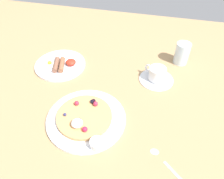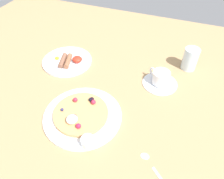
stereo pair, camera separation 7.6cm
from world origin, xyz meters
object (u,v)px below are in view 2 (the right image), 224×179
at_px(teaspoon, 150,164).
at_px(syrup_ramekin, 88,142).
at_px(water_glass, 190,59).
at_px(coffee_saucer, 160,83).
at_px(coffee_cup, 161,77).
at_px(breakfast_plate, 67,61).
at_px(pancake_plate, 83,116).

bearing_deg(teaspoon, syrup_ramekin, -176.86).
relative_size(syrup_ramekin, water_glass, 0.44).
height_order(coffee_saucer, teaspoon, coffee_saucer).
distance_m(syrup_ramekin, water_glass, 0.59).
bearing_deg(coffee_cup, breakfast_plate, -179.12).
distance_m(pancake_plate, syrup_ramekin, 0.13).
xyz_separation_m(coffee_saucer, coffee_cup, (-0.00, 0.00, 0.03)).
relative_size(coffee_cup, teaspoon, 0.83).
distance_m(syrup_ramekin, teaspoon, 0.21).
bearing_deg(syrup_ramekin, teaspoon, 3.14).
height_order(coffee_saucer, coffee_cup, coffee_cup).
xyz_separation_m(breakfast_plate, water_glass, (0.55, 0.16, 0.05)).
relative_size(syrup_ramekin, teaspoon, 0.39).
distance_m(coffee_cup, teaspoon, 0.38).
distance_m(coffee_cup, water_glass, 0.18).
xyz_separation_m(coffee_cup, teaspoon, (0.05, -0.37, -0.03)).
height_order(pancake_plate, syrup_ramekin, syrup_ramekin).
xyz_separation_m(pancake_plate, coffee_saucer, (0.23, 0.28, -0.00)).
bearing_deg(coffee_cup, teaspoon, -82.29).
relative_size(pancake_plate, breakfast_plate, 1.23).
relative_size(pancake_plate, teaspoon, 2.53).
relative_size(syrup_ramekin, coffee_saucer, 0.30).
height_order(pancake_plate, coffee_saucer, pancake_plate).
height_order(coffee_cup, teaspoon, coffee_cup).
height_order(pancake_plate, coffee_cup, coffee_cup).
bearing_deg(water_glass, coffee_saucer, -122.46).
bearing_deg(coffee_saucer, pancake_plate, -129.15).
xyz_separation_m(syrup_ramekin, coffee_saucer, (0.16, 0.38, -0.02)).
bearing_deg(teaspoon, pancake_plate, 161.75).
relative_size(syrup_ramekin, coffee_cup, 0.48).
relative_size(coffee_saucer, coffee_cup, 1.57).
bearing_deg(coffee_saucer, breakfast_plate, -179.24).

